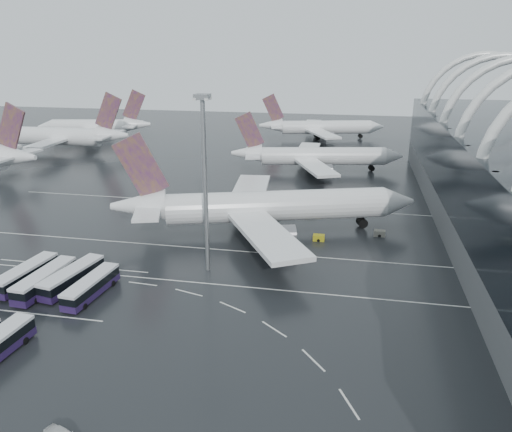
% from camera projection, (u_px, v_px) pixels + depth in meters
% --- Properties ---
extents(ground, '(420.00, 420.00, 0.00)m').
position_uv_depth(ground, '(205.00, 278.00, 82.29)').
color(ground, black).
rests_on(ground, ground).
extents(lane_marking_near, '(120.00, 0.25, 0.01)m').
position_uv_depth(lane_marking_near, '(202.00, 283.00, 80.44)').
color(lane_marking_near, silver).
rests_on(lane_marking_near, ground).
extents(lane_marking_mid, '(120.00, 0.25, 0.01)m').
position_uv_depth(lane_marking_mid, '(224.00, 250.00, 93.42)').
color(lane_marking_mid, silver).
rests_on(lane_marking_mid, ground).
extents(lane_marking_far, '(120.00, 0.25, 0.01)m').
position_uv_depth(lane_marking_far, '(253.00, 205.00, 119.40)').
color(lane_marking_far, silver).
rests_on(lane_marking_far, ground).
extents(bus_bay_line_south, '(28.00, 0.25, 0.01)m').
position_uv_depth(bus_bay_line_south, '(13.00, 311.00, 71.84)').
color(bus_bay_line_south, silver).
rests_on(bus_bay_line_south, ground).
extents(bus_bay_line_north, '(28.00, 0.25, 0.01)m').
position_uv_depth(bus_bay_line_north, '(72.00, 266.00, 86.68)').
color(bus_bay_line_north, silver).
rests_on(bus_bay_line_north, ground).
extents(airliner_main, '(60.61, 52.51, 20.97)m').
position_uv_depth(airliner_main, '(262.00, 207.00, 100.92)').
color(airliner_main, white).
rests_on(airliner_main, ground).
extents(airliner_gate_b, '(51.68, 45.79, 18.01)m').
position_uv_depth(airliner_gate_b, '(314.00, 157.00, 150.16)').
color(airliner_gate_b, white).
rests_on(airliner_gate_b, ground).
extents(airliner_gate_c, '(50.59, 45.95, 18.18)m').
position_uv_depth(airliner_gate_c, '(319.00, 128.00, 202.34)').
color(airliner_gate_c, white).
rests_on(airliner_gate_c, ground).
extents(jet_remote_mid, '(48.79, 39.25, 21.32)m').
position_uv_depth(jet_remote_mid, '(66.00, 137.00, 177.08)').
color(jet_remote_mid, white).
rests_on(jet_remote_mid, ground).
extents(jet_remote_far, '(45.61, 36.92, 19.88)m').
position_uv_depth(jet_remote_far, '(96.00, 127.00, 200.72)').
color(jet_remote_far, white).
rests_on(jet_remote_far, ground).
extents(bus_row_near_a, '(4.04, 12.66, 3.06)m').
position_uv_depth(bus_row_near_a, '(26.00, 274.00, 79.58)').
color(bus_row_near_a, '#21143F').
rests_on(bus_row_near_a, ground).
extents(bus_row_near_b, '(3.68, 12.93, 3.15)m').
position_uv_depth(bus_row_near_b, '(45.00, 280.00, 77.53)').
color(bus_row_near_b, '#21143F').
rests_on(bus_row_near_b, ground).
extents(bus_row_near_c, '(4.86, 12.99, 3.13)m').
position_uv_depth(bus_row_near_c, '(72.00, 277.00, 78.52)').
color(bus_row_near_c, '#21143F').
rests_on(bus_row_near_c, ground).
extents(bus_row_near_d, '(3.68, 12.19, 2.96)m').
position_uv_depth(bus_row_near_d, '(91.00, 286.00, 75.74)').
color(bus_row_near_d, '#21143F').
rests_on(bus_row_near_d, ground).
extents(floodlight_mast, '(2.25, 2.25, 29.34)m').
position_uv_depth(floodlight_mast, '(205.00, 164.00, 79.23)').
color(floodlight_mast, gray).
rests_on(floodlight_mast, ground).
extents(gse_cart_belly_a, '(2.23, 1.31, 1.21)m').
position_uv_depth(gse_cart_belly_a, '(319.00, 238.00, 97.68)').
color(gse_cart_belly_a, '#AA9F16').
rests_on(gse_cart_belly_a, ground).
extents(gse_cart_belly_b, '(2.21, 1.31, 1.21)m').
position_uv_depth(gse_cart_belly_b, '(379.00, 233.00, 100.01)').
color(gse_cart_belly_b, slate).
rests_on(gse_cart_belly_b, ground).
extents(gse_cart_belly_e, '(2.05, 1.21, 1.12)m').
position_uv_depth(gse_cart_belly_e, '(311.00, 212.00, 113.15)').
color(gse_cart_belly_e, '#AA9F16').
rests_on(gse_cart_belly_e, ground).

